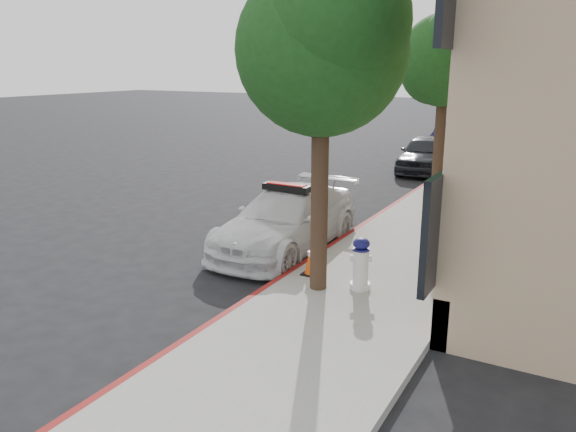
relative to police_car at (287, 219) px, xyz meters
The scene contains 11 objects.
ground 1.29m from the police_car, behind, with size 120.00×120.00×0.00m, color black.
sidewalk 10.26m from the police_car, 75.87° to the left, with size 3.20×50.00×0.15m, color gray.
curb_strip 10.00m from the police_car, 84.48° to the left, with size 0.12×50.00×0.15m, color maroon.
tree_near 4.54m from the police_car, 48.69° to the right, with size 2.92×2.82×5.62m.
tree_mid 7.11m from the police_car, 72.83° to the left, with size 2.77×2.64×5.43m.
tree_far 14.52m from the police_car, 82.51° to the left, with size 3.10×3.00×5.81m.
police_car is the anchor object (origin of this frame).
parked_car_mid 10.77m from the police_car, 89.47° to the left, with size 1.65×4.11×1.40m, color #202329.
parked_car_far 16.79m from the police_car, 91.04° to the left, with size 1.44×4.12×1.36m, color #141533.
fire_hydrant 3.04m from the police_car, 35.33° to the right, with size 0.40×0.37×0.95m.
traffic_cone 2.09m from the police_car, 47.93° to the right, with size 0.33×0.33×0.61m.
Camera 1 is at (6.97, -10.47, 4.02)m, focal length 35.00 mm.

